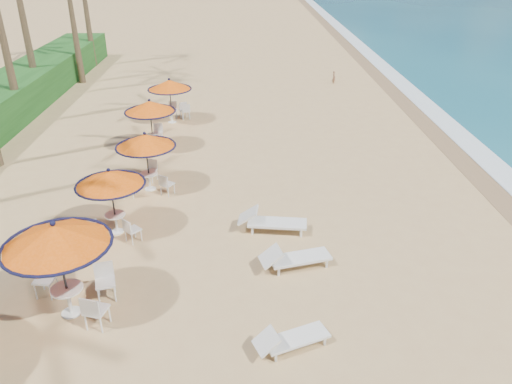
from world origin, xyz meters
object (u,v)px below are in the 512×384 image
station_1 (110,185)px  station_3 (150,113)px  station_2 (146,148)px  lounger_near (289,339)px  lounger_mid (293,257)px  station_0 (60,246)px  lounger_far (270,221)px  station_4 (171,90)px

station_1 → station_3: size_ratio=0.97×
station_2 → lounger_near: station_2 is taller
station_3 → lounger_mid: station_3 is taller
station_1 → lounger_near: bearing=-45.7°
station_0 → lounger_near: bearing=-14.8°
station_2 → lounger_far: bearing=-35.5°
station_3 → lounger_near: station_3 is taller
station_4 → lounger_mid: station_4 is taller
lounger_mid → lounger_near: bearing=-111.3°
station_1 → station_4: size_ratio=0.98×
station_1 → station_2: bearing=79.8°
station_4 → lounger_near: (4.58, -16.15, -1.38)m
station_0 → lounger_mid: bearing=17.2°
station_0 → station_3: station_0 is taller
station_4 → lounger_mid: 13.96m
station_1 → station_2: station_2 is taller
lounger_far → station_1: bearing=-172.9°
station_4 → lounger_mid: (4.96, -12.98, -1.33)m
station_4 → lounger_far: (4.41, -10.95, -1.31)m
station_4 → station_0: bearing=-92.9°
station_3 → station_4: bearing=83.0°
station_0 → station_2: (0.80, 6.90, -0.29)m
station_2 → lounger_mid: station_2 is taller
station_0 → lounger_mid: station_0 is taller
station_0 → lounger_mid: 6.18m
station_0 → station_3: size_ratio=1.16×
station_1 → station_4: bearing=87.4°
station_4 → station_2: bearing=-89.5°
station_4 → lounger_far: station_4 is taller
lounger_far → station_0: bearing=-136.5°
station_1 → lounger_far: station_1 is taller
lounger_far → station_2: bearing=151.6°
lounger_near → lounger_mid: size_ratio=0.86×
station_3 → lounger_far: bearing=-55.7°
station_3 → station_4: 3.82m
station_2 → station_1: bearing=-100.2°
station_0 → lounger_near: (5.32, -1.41, -1.66)m
station_3 → lounger_far: 8.77m
station_1 → lounger_mid: bearing=-20.4°
station_0 → station_3: 10.96m
station_1 → lounger_mid: (5.46, -2.03, -1.37)m
station_2 → lounger_far: size_ratio=1.01×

